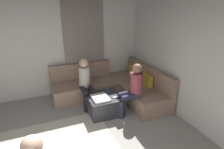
# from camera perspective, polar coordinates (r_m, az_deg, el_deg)

# --- Properties ---
(wall_back) EXTENTS (6.00, 0.12, 2.70)m
(wall_back) POSITION_cam_1_polar(r_m,az_deg,el_deg) (3.76, 29.18, 1.69)
(wall_back) COLOR silver
(wall_back) RESTS_ON ground_plane
(wall_left) EXTENTS (0.12, 6.00, 2.70)m
(wall_left) POSITION_cam_1_polar(r_m,az_deg,el_deg) (5.23, -22.78, 7.44)
(wall_left) COLOR silver
(wall_left) RESTS_ON ground_plane
(curtain_panel) EXTENTS (0.06, 1.10, 2.50)m
(curtain_panel) POSITION_cam_1_polar(r_m,az_deg,el_deg) (5.29, -8.39, 7.88)
(curtain_panel) COLOR gray
(curtain_panel) RESTS_ON ground_plane
(sectional_couch) EXTENTS (2.10, 2.55, 0.87)m
(sectional_couch) POSITION_cam_1_polar(r_m,az_deg,el_deg) (5.09, 0.65, -3.96)
(sectional_couch) COLOR #9E7F6B
(sectional_couch) RESTS_ON ground_plane
(ottoman) EXTENTS (0.76, 0.76, 0.42)m
(ottoman) POSITION_cam_1_polar(r_m,az_deg,el_deg) (4.44, -2.44, -8.99)
(ottoman) COLOR #333338
(ottoman) RESTS_ON ground_plane
(folded_blanket) EXTENTS (0.44, 0.36, 0.04)m
(folded_blanket) POSITION_cam_1_polar(r_m,az_deg,el_deg) (4.21, -3.57, -7.19)
(folded_blanket) COLOR white
(folded_blanket) RESTS_ON ottoman
(coffee_mug) EXTENTS (0.08, 0.08, 0.10)m
(coffee_mug) POSITION_cam_1_polar(r_m,az_deg,el_deg) (4.56, -1.31, -4.48)
(coffee_mug) COLOR #334C72
(coffee_mug) RESTS_ON ottoman
(game_remote) EXTENTS (0.05, 0.15, 0.02)m
(game_remote) POSITION_cam_1_polar(r_m,az_deg,el_deg) (4.25, 1.16, -6.95)
(game_remote) COLOR white
(game_remote) RESTS_ON ottoman
(person_on_couch_back) EXTENTS (0.30, 0.60, 1.20)m
(person_on_couch_back) POSITION_cam_1_polar(r_m,az_deg,el_deg) (4.21, 6.24, -3.97)
(person_on_couch_back) COLOR #2D3347
(person_on_couch_back) RESTS_ON ground_plane
(person_on_couch_side) EXTENTS (0.60, 0.30, 1.20)m
(person_on_couch_side) POSITION_cam_1_polar(r_m,az_deg,el_deg) (4.58, -8.05, -1.97)
(person_on_couch_side) COLOR black
(person_on_couch_side) RESTS_ON ground_plane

